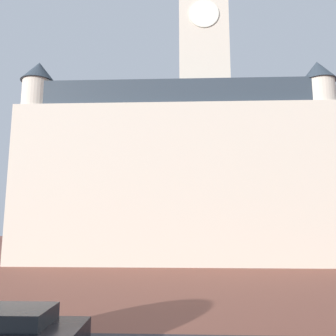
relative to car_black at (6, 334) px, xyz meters
The scene contains 2 objects.
landmark_building 25.43m from the car_black, 77.77° to the left, with size 29.51×12.86×32.96m.
car_black is the anchor object (origin of this frame).
Camera 1 is at (0.75, -0.05, 4.08)m, focal length 34.32 mm.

